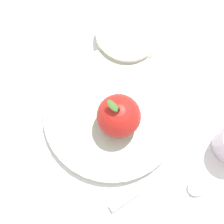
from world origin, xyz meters
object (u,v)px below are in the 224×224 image
dinner_plate (112,113)px  apple (119,116)px  knife (150,182)px  side_bowl (128,34)px  spoon (189,192)px

dinner_plate → apple: apple is taller
dinner_plate → knife: 0.15m
side_bowl → dinner_plate: bearing=101.6°
apple → knife: 0.14m
dinner_plate → spoon: dinner_plate is taller
dinner_plate → side_bowl: bearing=-78.4°
apple → spoon: 0.19m
knife → spoon: bearing=-172.0°
dinner_plate → apple: bearing=145.4°
apple → side_bowl: size_ratio=0.72×
apple → knife: apple is taller
knife → spoon: (-0.07, -0.01, 0.00)m
knife → spoon: 0.07m
dinner_plate → apple: (-0.02, 0.01, 0.05)m
side_bowl → knife: bearing=119.9°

